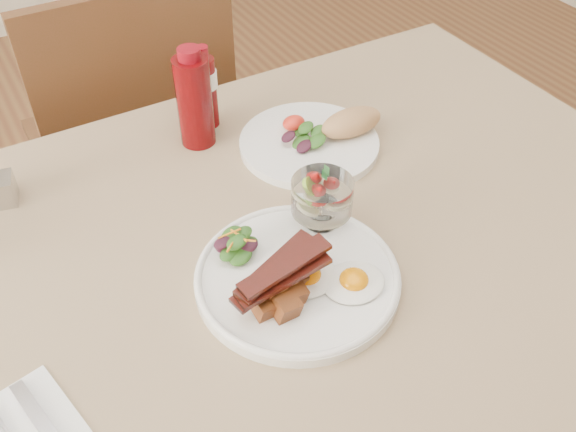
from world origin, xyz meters
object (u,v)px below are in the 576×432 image
(ketchup_bottle, at_px, (194,100))
(main_plate, at_px, (297,278))
(fruit_cup, at_px, (322,196))
(table, at_px, (271,287))
(chair_far, at_px, (136,141))
(hot_sauce_bottle, at_px, (205,88))
(second_plate, at_px, (319,137))

(ketchup_bottle, bearing_deg, main_plate, -92.86)
(fruit_cup, distance_m, ketchup_bottle, 0.30)
(table, distance_m, fruit_cup, 0.17)
(chair_far, bearing_deg, fruit_cup, -83.00)
(chair_far, height_order, main_plate, chair_far)
(hot_sauce_bottle, bearing_deg, main_plate, -97.79)
(chair_far, relative_size, second_plate, 3.61)
(table, distance_m, chair_far, 0.68)
(table, xyz_separation_m, ketchup_bottle, (0.02, 0.29, 0.17))
(main_plate, xyz_separation_m, second_plate, (0.19, 0.25, 0.01))
(main_plate, height_order, hot_sauce_bottle, hot_sauce_bottle)
(ketchup_bottle, bearing_deg, table, -93.62)
(chair_far, bearing_deg, ketchup_bottle, -87.18)
(second_plate, relative_size, hot_sauce_bottle, 1.69)
(second_plate, height_order, hot_sauce_bottle, hot_sauce_bottle)
(fruit_cup, xyz_separation_m, ketchup_bottle, (-0.06, 0.30, 0.02))
(fruit_cup, height_order, hot_sauce_bottle, hot_sauce_bottle)
(table, relative_size, second_plate, 5.16)
(chair_far, height_order, ketchup_bottle, same)
(hot_sauce_bottle, bearing_deg, ketchup_bottle, -133.52)
(chair_far, bearing_deg, table, -90.00)
(second_plate, distance_m, ketchup_bottle, 0.22)
(table, xyz_separation_m, fruit_cup, (0.08, -0.01, 0.15))
(fruit_cup, bearing_deg, hot_sauce_bottle, 94.52)
(chair_far, distance_m, ketchup_bottle, 0.49)
(main_plate, relative_size, second_plate, 1.09)
(second_plate, bearing_deg, hot_sauce_bottle, 131.85)
(hot_sauce_bottle, bearing_deg, second_plate, -48.15)
(main_plate, xyz_separation_m, hot_sauce_bottle, (0.06, 0.41, 0.07))
(ketchup_bottle, bearing_deg, fruit_cup, -77.84)
(table, bearing_deg, main_plate, -90.05)
(hot_sauce_bottle, bearing_deg, table, -99.59)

